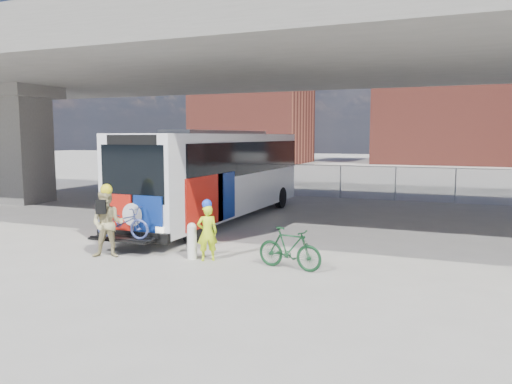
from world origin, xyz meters
The scene contains 9 objects.
ground centered at (0.00, 0.00, 0.00)m, with size 160.00×160.00×0.00m, color #9E9991.
bus centered at (-2.00, 2.93, 2.11)m, with size 2.67×12.90×3.69m.
overpass centered at (0.00, 4.00, 6.54)m, with size 40.00×16.00×7.95m.
chainlink_fence centered at (0.00, 12.00, 1.42)m, with size 30.00×0.06×30.00m.
brick_buildings centered at (1.23, 48.23, 5.42)m, with size 54.00×22.00×12.00m.
bollard centered at (0.19, -3.39, 0.56)m, with size 0.27×0.27×1.04m.
cyclist_hivis centered at (0.68, -3.39, 0.83)m, with size 0.69×0.64×1.73m.
cyclist_tan centered at (-2.14, -4.13, 1.00)m, with size 1.16×1.05×2.12m.
bike_parked centered at (3.09, -3.39, 0.55)m, with size 0.52×1.83×1.10m, color #123B1E.
Camera 1 is at (7.08, -15.55, 3.48)m, focal length 35.00 mm.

